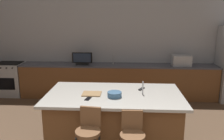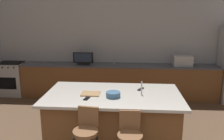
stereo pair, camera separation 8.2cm
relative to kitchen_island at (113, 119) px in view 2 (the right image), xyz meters
The scene contains 14 objects.
wall_back 2.96m from the kitchen_island, 88.66° to the left, with size 7.53×0.12×2.75m, color #BCBCC1.
counter_back 2.44m from the kitchen_island, 90.54° to the left, with size 5.27×0.62×0.91m.
kitchen_island is the anchor object (origin of this frame).
range_oven 3.89m from the kitchen_island, 141.15° to the left, with size 0.72×0.63×0.93m.
microwave 3.00m from the kitchen_island, 55.93° to the left, with size 0.48×0.36×0.27m, color #B7BABF.
tv_monitor 2.64m from the kitchen_island, 112.18° to the left, with size 0.54×0.16×0.33m.
sink_faucet_back 2.60m from the kitchen_island, 93.46° to the left, with size 0.02×0.02×0.24m, color #B2B2B7.
sink_faucet_island 0.74m from the kitchen_island, ahead, with size 0.02×0.02×0.22m, color #B2B2B7.
bar_stool_left 0.89m from the kitchen_island, 110.19° to the right, with size 0.34×0.36×0.99m.
bar_stool_right 0.87m from the kitchen_island, 70.80° to the right, with size 0.34×0.34×0.95m.
fruit_bowl 0.52m from the kitchen_island, 85.35° to the right, with size 0.23×0.23×0.08m, color #3F668C.
cell_phone 0.67m from the kitchen_island, 145.32° to the right, with size 0.07×0.15×0.01m, color black.
tv_remote 0.71m from the kitchen_island, 28.77° to the left, with size 0.04×0.17×0.02m, color black.
cutting_board 0.60m from the kitchen_island, behind, with size 0.31×0.25×0.02m, color #A87F51.
Camera 2 is at (0.19, -1.51, 2.21)m, focal length 37.15 mm.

